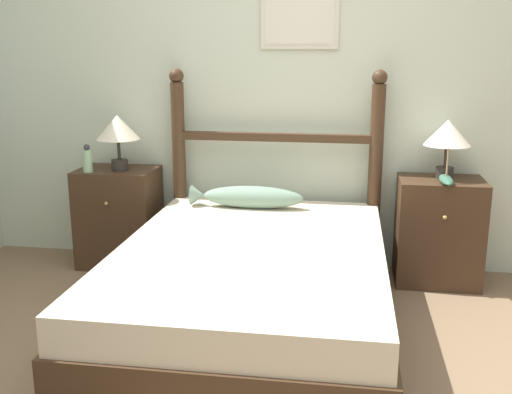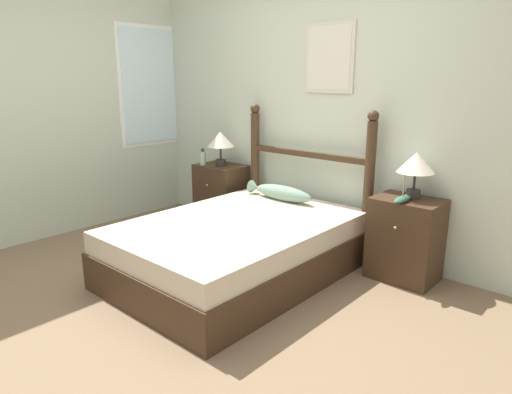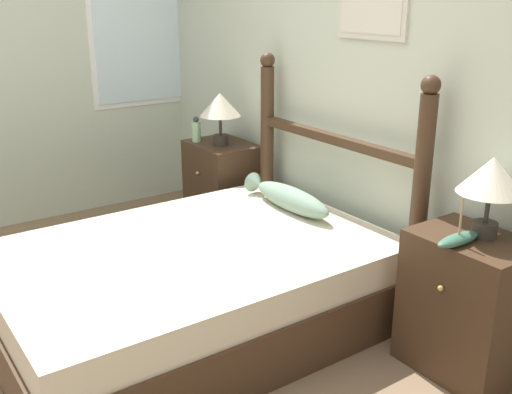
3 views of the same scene
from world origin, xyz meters
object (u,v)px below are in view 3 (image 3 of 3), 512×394
at_px(nightstand_left, 223,188).
at_px(table_lamp_left, 220,107).
at_px(bed, 194,286).
at_px(bottle, 196,130).
at_px(model_boat, 458,239).
at_px(nightstand_right, 466,305).
at_px(fish_pillow, 288,197).
at_px(table_lamp_right, 491,179).

distance_m(nightstand_left, table_lamp_left, 0.58).
distance_m(bed, bottle, 1.44).
distance_m(bottle, model_boat, 2.18).
relative_size(bed, nightstand_right, 2.96).
bearing_deg(table_lamp_left, nightstand_right, 0.84).
distance_m(bed, nightstand_left, 1.30).
bearing_deg(table_lamp_left, fish_pillow, -4.89).
bearing_deg(fish_pillow, table_lamp_right, 6.71).
distance_m(bed, table_lamp_right, 1.50).
relative_size(nightstand_right, table_lamp_right, 1.83).
distance_m(nightstand_right, table_lamp_left, 2.08).
distance_m(nightstand_right, fish_pillow, 1.18).
height_order(model_boat, fish_pillow, model_boat).
relative_size(table_lamp_right, bottle, 1.99).
relative_size(bed, bottle, 10.80).
xyz_separation_m(table_lamp_left, fish_pillow, (0.84, -0.07, -0.39)).
bearing_deg(bed, model_boat, 34.07).
bearing_deg(fish_pillow, bottle, -179.06).
height_order(table_lamp_left, table_lamp_right, same).
relative_size(bed, table_lamp_left, 5.43).
height_order(table_lamp_right, fish_pillow, table_lamp_right).
xyz_separation_m(bed, bottle, (-1.16, 0.69, 0.50)).
relative_size(nightstand_left, table_lamp_left, 1.83).
distance_m(nightstand_left, table_lamp_right, 2.13).
bearing_deg(bottle, table_lamp_left, 26.86).
xyz_separation_m(table_lamp_right, model_boat, (-0.01, -0.16, -0.24)).
relative_size(table_lamp_left, fish_pillow, 0.50).
distance_m(table_lamp_left, fish_pillow, 0.93).
xyz_separation_m(bed, table_lamp_right, (1.03, 0.85, 0.68)).
distance_m(table_lamp_right, fish_pillow, 1.24).
xyz_separation_m(model_boat, fish_pillow, (-1.16, 0.02, -0.15)).
distance_m(model_boat, fish_pillow, 1.17).
relative_size(nightstand_left, nightstand_right, 1.00).
bearing_deg(nightstand_right, table_lamp_left, -179.16).
distance_m(table_lamp_left, model_boat, 2.02).
bearing_deg(table_lamp_right, bottle, -175.96).
height_order(table_lamp_right, model_boat, table_lamp_right).
relative_size(nightstand_left, model_boat, 2.59).
bearing_deg(bottle, model_boat, -0.01).
distance_m(table_lamp_right, bottle, 2.20).
relative_size(table_lamp_left, model_boat, 1.41).
height_order(bed, model_boat, model_boat).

